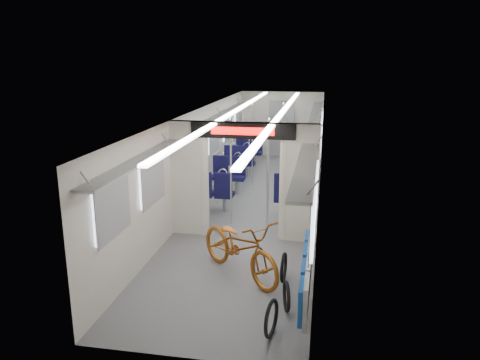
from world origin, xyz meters
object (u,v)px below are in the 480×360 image
at_px(flip_bench, 307,272).
at_px(seat_bay_far_right, 304,156).
at_px(stanchion_near_left, 231,172).
at_px(stanchion_near_right, 268,173).
at_px(stanchion_far_left, 252,145).
at_px(bicycle, 240,246).
at_px(seat_bay_far_left, 245,154).
at_px(bike_hoop_a, 271,320).
at_px(bike_hoop_b, 286,298).
at_px(seat_bay_near_right, 298,182).
at_px(seat_bay_near_left, 222,180).
at_px(bike_hoop_c, 284,269).
at_px(stanchion_far_right, 282,145).

height_order(flip_bench, seat_bay_far_right, seat_bay_far_right).
xyz_separation_m(seat_bay_far_right, stanchion_near_left, (-1.32, -4.96, 0.62)).
distance_m(seat_bay_far_right, stanchion_near_right, 4.98).
bearing_deg(stanchion_far_left, stanchion_near_right, -75.45).
height_order(bicycle, seat_bay_far_left, seat_bay_far_left).
xyz_separation_m(flip_bench, bike_hoop_a, (-0.41, -0.75, -0.35)).
relative_size(bike_hoop_a, bike_hoop_b, 1.14).
height_order(seat_bay_near_right, stanchion_near_right, stanchion_near_right).
relative_size(bicycle, seat_bay_near_left, 1.01).
height_order(flip_bench, bike_hoop_a, flip_bench).
height_order(bike_hoop_a, bike_hoop_c, bike_hoop_a).
distance_m(seat_bay_far_left, stanchion_far_left, 1.95).
bearing_deg(seat_bay_near_right, bicycle, -99.73).
height_order(bicycle, stanchion_near_right, stanchion_near_right).
distance_m(bike_hoop_b, stanchion_far_left, 6.75).
relative_size(bike_hoop_c, stanchion_near_left, 0.21).
relative_size(bike_hoop_a, seat_bay_near_right, 0.24).
relative_size(seat_bay_near_right, stanchion_far_right, 0.94).
relative_size(seat_bay_far_left, seat_bay_far_right, 1.00).
bearing_deg(bike_hoop_a, stanchion_near_right, 97.78).
relative_size(seat_bay_far_right, stanchion_near_left, 0.86).
bearing_deg(stanchion_far_left, stanchion_near_left, -89.43).
bearing_deg(bike_hoop_b, stanchion_far_right, 95.96).
bearing_deg(flip_bench, stanchion_near_left, 117.90).
xyz_separation_m(seat_bay_far_left, stanchion_far_right, (1.32, -1.58, 0.62)).
height_order(seat_bay_far_left, stanchion_far_right, stanchion_far_right).
bearing_deg(bicycle, stanchion_near_right, 39.69).
bearing_deg(stanchion_near_right, seat_bay_near_left, 130.77).
relative_size(seat_bay_near_right, seat_bay_far_right, 1.10).
xyz_separation_m(seat_bay_far_right, stanchion_far_left, (-1.35, -1.81, 0.62)).
bearing_deg(stanchion_far_left, seat_bay_near_left, -108.50).
xyz_separation_m(seat_bay_near_left, stanchion_far_right, (1.32, 1.75, 0.62)).
relative_size(stanchion_near_right, stanchion_far_left, 1.00).
bearing_deg(bike_hoop_a, stanchion_far_left, 100.74).
bearing_deg(stanchion_far_right, bicycle, -91.44).
bearing_deg(bike_hoop_a, flip_bench, 61.40).
height_order(bicycle, stanchion_far_right, stanchion_far_right).
distance_m(bicycle, seat_bay_far_left, 7.41).
distance_m(seat_bay_near_left, stanchion_near_right, 2.12).
relative_size(bicycle, stanchion_near_left, 0.85).
relative_size(seat_bay_near_left, stanchion_near_left, 0.84).
height_order(bike_hoop_b, stanchion_near_left, stanchion_near_left).
xyz_separation_m(flip_bench, bike_hoop_c, (-0.38, 0.80, -0.36)).
distance_m(seat_bay_far_right, stanchion_far_left, 2.34).
bearing_deg(stanchion_far_left, flip_bench, -74.62).
bearing_deg(bicycle, stanchion_far_left, 49.89).
relative_size(flip_bench, seat_bay_far_right, 1.09).
distance_m(bike_hoop_c, seat_bay_far_left, 7.65).
xyz_separation_m(bike_hoop_b, seat_bay_near_left, (-2.02, 4.95, 0.33)).
bearing_deg(bike_hoop_c, seat_bay_far_left, 104.43).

